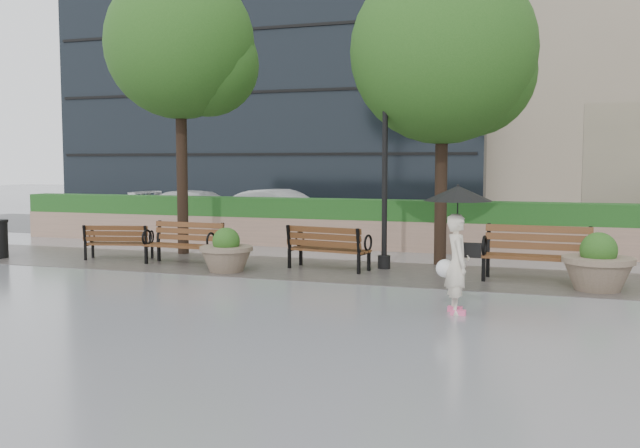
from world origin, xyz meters
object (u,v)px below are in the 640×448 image
(planter_right, at_px, (598,268))
(lamppost, at_px, (385,192))
(bench_3, at_px, (536,266))
(planter_left, at_px, (226,255))
(car_left, at_px, (202,211))
(car_right, at_px, (281,211))
(bench_1, at_px, (184,252))
(bench_0, at_px, (119,249))
(pedestrian, at_px, (457,236))
(bench_2, at_px, (328,257))

(planter_right, height_order, lamppost, lamppost)
(bench_3, distance_m, planter_left, 6.43)
(car_left, bearing_deg, car_right, -72.70)
(bench_1, distance_m, car_right, 8.06)
(bench_0, relative_size, planter_left, 1.47)
(bench_1, relative_size, planter_left, 1.61)
(lamppost, xyz_separation_m, pedestrian, (2.18, -4.13, -0.50))
(bench_2, xyz_separation_m, car_left, (-6.83, 6.89, 0.41))
(planter_left, distance_m, lamppost, 3.72)
(bench_3, height_order, pedestrian, pedestrian)
(bench_1, height_order, lamppost, lamppost)
(bench_3, distance_m, pedestrian, 3.64)
(planter_left, distance_m, planter_right, 7.50)
(bench_3, bearing_deg, lamppost, 169.51)
(planter_right, bearing_deg, pedestrian, -128.18)
(planter_right, distance_m, car_left, 14.53)
(bench_0, xyz_separation_m, planter_left, (3.32, -0.87, 0.12))
(planter_right, xyz_separation_m, car_left, (-12.33, 7.69, 0.27))
(planter_right, bearing_deg, lamppost, 162.89)
(bench_2, xyz_separation_m, pedestrian, (3.30, -3.58, 0.93))
(car_left, bearing_deg, bench_3, -121.93)
(bench_2, relative_size, lamppost, 0.49)
(lamppost, relative_size, car_left, 0.82)
(bench_3, height_order, car_left, car_left)
(bench_2, bearing_deg, planter_right, -178.36)
(bench_1, distance_m, pedestrian, 7.52)
(bench_2, distance_m, car_left, 9.71)
(bench_1, bearing_deg, planter_right, 0.21)
(bench_1, bearing_deg, lamppost, 14.17)
(car_right, bearing_deg, planter_right, -120.56)
(bench_1, xyz_separation_m, bench_3, (7.79, 0.11, 0.04))
(bench_0, relative_size, pedestrian, 0.84)
(bench_3, relative_size, planter_right, 1.62)
(lamppost, distance_m, car_left, 10.22)
(bench_3, xyz_separation_m, planter_left, (-6.39, -0.74, 0.05))
(lamppost, bearing_deg, bench_1, -169.08)
(bench_1, distance_m, car_left, 8.00)
(bench_2, height_order, planter_right, planter_right)
(pedestrian, bearing_deg, bench_3, -37.09)
(bench_0, height_order, bench_3, bench_3)
(lamppost, bearing_deg, bench_3, -13.25)
(bench_1, relative_size, car_left, 0.39)
(planter_right, relative_size, pedestrian, 0.65)
(bench_3, xyz_separation_m, lamppost, (-3.26, 0.77, 1.39))
(bench_1, relative_size, planter_right, 1.43)
(bench_3, distance_m, lamppost, 3.62)
(planter_left, height_order, planter_right, planter_right)
(bench_3, bearing_deg, pedestrian, -105.05)
(bench_0, bearing_deg, bench_2, 166.97)
(bench_2, distance_m, planter_left, 2.23)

